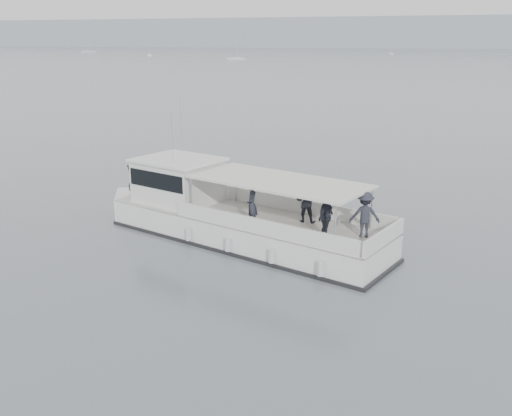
% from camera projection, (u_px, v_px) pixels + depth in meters
% --- Properties ---
extents(ground, '(1400.00, 1400.00, 0.00)m').
position_uv_depth(ground, '(188.00, 222.00, 28.14)').
color(ground, '#525B60').
rests_on(ground, ground).
extents(headland, '(1400.00, 90.00, 28.00)m').
position_uv_depth(headland, '(442.00, 33.00, 533.01)').
color(headland, '#939EA8').
rests_on(headland, ground).
extents(tour_boat, '(14.88, 7.46, 6.29)m').
position_uv_depth(tour_boat, '(222.00, 214.00, 25.84)').
color(tour_boat, white).
rests_on(tour_boat, ground).
extents(moored_fleet, '(389.58, 321.76, 11.21)m').
position_uv_depth(moored_fleet, '(262.00, 57.00, 264.47)').
color(moored_fleet, white).
rests_on(moored_fleet, ground).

